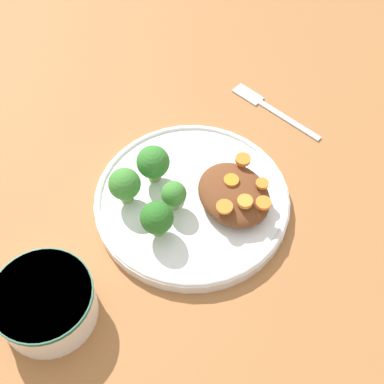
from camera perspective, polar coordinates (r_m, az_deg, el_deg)
ground_plane at (r=0.78m, az=-0.00°, el=-1.41°), size 4.00×4.00×0.00m
plate at (r=0.77m, az=-0.00°, el=-0.91°), size 0.28×0.28×0.02m
dip_bowl at (r=0.69m, az=-15.36°, el=-11.28°), size 0.12×0.12×0.06m
stew_mound at (r=0.75m, az=4.48°, el=-0.25°), size 0.11×0.09×0.03m
broccoli_floret_0 at (r=0.76m, az=-4.17°, el=3.13°), size 0.05×0.05×0.06m
broccoli_floret_1 at (r=0.70m, az=-3.77°, el=-2.83°), size 0.04×0.04×0.06m
broccoli_floret_2 at (r=0.74m, az=-7.20°, el=0.77°), size 0.04×0.04×0.06m
broccoli_floret_3 at (r=0.73m, az=-1.85°, el=-0.43°), size 0.04×0.04×0.05m
carrot_slice_0 at (r=0.74m, az=4.22°, el=1.27°), size 0.02×0.02×0.00m
carrot_slice_1 at (r=0.72m, az=5.67°, el=-1.02°), size 0.02×0.02×0.01m
carrot_slice_2 at (r=0.71m, az=3.48°, el=-1.58°), size 0.02×0.02×0.00m
carrot_slice_3 at (r=0.74m, az=7.49°, el=0.90°), size 0.02×0.02×0.00m
carrot_slice_4 at (r=0.76m, az=5.61°, el=3.29°), size 0.02×0.02×0.01m
carrot_slice_5 at (r=0.72m, az=7.63°, el=-1.16°), size 0.02×0.02×0.01m
fork at (r=0.91m, az=8.10°, el=9.03°), size 0.17×0.07×0.01m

